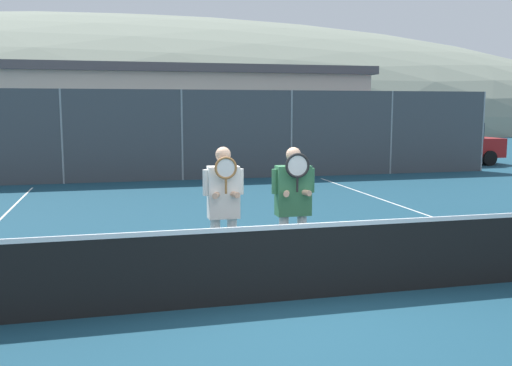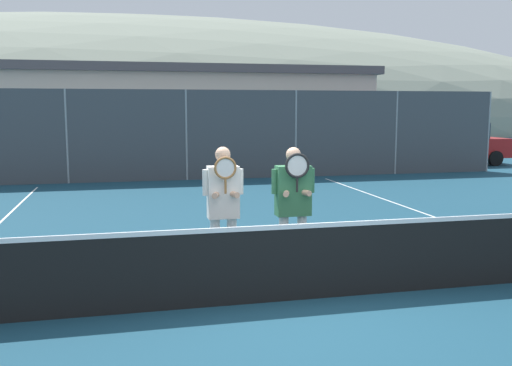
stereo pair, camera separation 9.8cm
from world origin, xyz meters
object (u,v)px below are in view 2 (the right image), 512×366
Objects in this scene: player_center_left at (293,201)px; car_left_of_center at (180,146)px; car_far_left at (15,149)px; player_leftmost at (223,204)px; car_center at (323,144)px; car_right_of_center at (450,143)px.

car_left_of_center is (-0.29, 12.77, -0.12)m from player_center_left.
player_leftmost is at bearing -69.64° from car_far_left.
car_center is at bearing 68.61° from player_center_left.
car_left_of_center is at bearing -176.00° from car_center.
car_center is 5.42m from car_right_of_center.
car_far_left is (-5.70, 12.76, -0.12)m from player_center_left.
car_far_left is at bearing -178.37° from car_right_of_center.
car_far_left reaches higher than car_right_of_center.
player_center_left is 13.98m from car_far_left.
car_left_of_center is 5.46m from car_center.
car_center is at bearing 2.06° from car_far_left.
car_right_of_center is (10.57, 13.23, -0.19)m from player_center_left.
player_leftmost is 0.40× the size of car_left_of_center.
car_left_of_center is 10.87m from car_right_of_center.
car_far_left is at bearing 114.07° from player_center_left.
player_leftmost is 13.63m from car_far_left.
car_far_left is at bearing 110.36° from player_leftmost.
player_center_left reaches higher than car_center.
car_center is at bearing 65.11° from player_leftmost.
car_far_left reaches higher than player_center_left.
player_leftmost reaches higher than car_right_of_center.
player_center_left is 12.78m from car_left_of_center.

